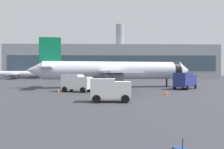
# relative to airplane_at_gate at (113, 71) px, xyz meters

# --- Properties ---
(airplane_at_gate) EXTENTS (35.74, 32.36, 10.50)m
(airplane_at_gate) POSITION_rel_airplane_at_gate_xyz_m (0.00, 0.00, 0.00)
(airplane_at_gate) COLOR silver
(airplane_at_gate) RESTS_ON ground
(airplane_taxiing) EXTENTS (24.43, 22.18, 7.20)m
(airplane_taxiing) POSITION_rel_airplane_at_gate_xyz_m (-43.88, 56.31, -1.15)
(airplane_taxiing) COLOR silver
(airplane_taxiing) RESTS_ON ground
(service_truck) EXTENTS (5.27, 3.85, 2.90)m
(service_truck) POSITION_rel_airplane_at_gate_xyz_m (-6.54, -10.32, -2.05)
(service_truck) COLOR white
(service_truck) RESTS_ON ground
(fuel_truck) EXTENTS (5.79, 6.07, 3.20)m
(fuel_truck) POSITION_rel_airplane_at_gate_xyz_m (13.82, -5.04, -1.88)
(fuel_truck) COLOR navy
(fuel_truck) RESTS_ON ground
(cargo_van) EXTENTS (4.48, 2.49, 2.60)m
(cargo_van) POSITION_rel_airplane_at_gate_xyz_m (-1.05, -22.55, -2.21)
(cargo_van) COLOR white
(cargo_van) RESTS_ON ground
(safety_cone_near) EXTENTS (0.44, 0.44, 0.63)m
(safety_cone_near) POSITION_rel_airplane_at_gate_xyz_m (7.01, 7.38, -3.35)
(safety_cone_near) COLOR #F2590C
(safety_cone_near) RESTS_ON ground
(safety_cone_mid) EXTENTS (0.44, 0.44, 0.75)m
(safety_cone_mid) POSITION_rel_airplane_at_gate_xyz_m (-3.35, -16.82, -3.29)
(safety_cone_mid) COLOR #F2590C
(safety_cone_mid) RESTS_ON ground
(safety_cone_far) EXTENTS (0.44, 0.44, 0.63)m
(safety_cone_far) POSITION_rel_airplane_at_gate_xyz_m (-9.09, -12.42, -3.34)
(safety_cone_far) COLOR #F2590C
(safety_cone_far) RESTS_ON ground
(safety_cone_outer) EXTENTS (0.44, 0.44, 0.81)m
(safety_cone_outer) POSITION_rel_airplane_at_gate_xyz_m (6.86, -16.59, -3.26)
(safety_cone_outer) COLOR #F2590C
(safety_cone_outer) RESTS_ON ground
(terminal_building) EXTENTS (108.15, 22.22, 29.10)m
(terminal_building) POSITION_rel_airplane_at_gate_xyz_m (1.57, 69.94, 4.97)
(terminal_building) COLOR gray
(terminal_building) RESTS_ON ground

